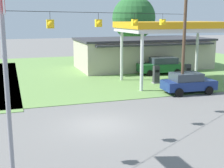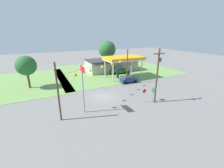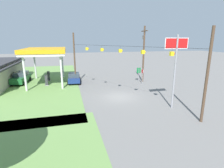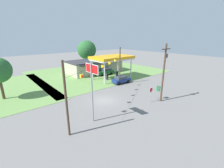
{
  "view_description": "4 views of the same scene",
  "coord_description": "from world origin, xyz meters",
  "px_view_note": "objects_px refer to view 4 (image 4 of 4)",
  "views": [
    {
      "loc": [
        -4.62,
        -16.36,
        6.0
      ],
      "look_at": [
        2.1,
        4.05,
        1.45
      ],
      "focal_mm": 50.0,
      "sensor_mm": 36.0,
      "label": 1
    },
    {
      "loc": [
        -9.9,
        -24.29,
        11.35
      ],
      "look_at": [
        2.32,
        0.79,
        1.93
      ],
      "focal_mm": 24.0,
      "sensor_mm": 36.0,
      "label": 2
    },
    {
      "loc": [
        -20.03,
        6.07,
        7.0
      ],
      "look_at": [
        1.58,
        0.59,
        1.33
      ],
      "focal_mm": 28.0,
      "sensor_mm": 36.0,
      "label": 3
    },
    {
      "loc": [
        -13.64,
        -18.48,
        10.08
      ],
      "look_at": [
        3.3,
        1.68,
        1.8
      ],
      "focal_mm": 24.0,
      "sensor_mm": 36.0,
      "label": 4
    }
  ],
  "objects_px": {
    "stop_sign_roadside": "(151,92)",
    "stop_sign_overhead": "(92,80)",
    "car_at_pumps_rear": "(105,72)",
    "utility_pole_main": "(164,70)",
    "tree_behind_station": "(87,50)",
    "route_sign": "(158,90)",
    "gas_station_store": "(95,66)",
    "car_at_pumps_front": "(121,79)",
    "gas_station_canopy": "(112,58)",
    "fuel_pump_near": "(107,77)",
    "fuel_pump_far": "(117,75)"
  },
  "relations": [
    {
      "from": "fuel_pump_near",
      "to": "stop_sign_roadside",
      "type": "bearing_deg",
      "value": -100.64
    },
    {
      "from": "fuel_pump_near",
      "to": "car_at_pumps_front",
      "type": "distance_m",
      "value": 4.31
    },
    {
      "from": "car_at_pumps_front",
      "to": "utility_pole_main",
      "type": "xyz_separation_m",
      "value": [
        -1.81,
        -11.46,
        4.26
      ]
    },
    {
      "from": "fuel_pump_near",
      "to": "route_sign",
      "type": "relative_size",
      "value": 0.7
    },
    {
      "from": "route_sign",
      "to": "utility_pole_main",
      "type": "bearing_deg",
      "value": -97.41
    },
    {
      "from": "gas_station_canopy",
      "to": "gas_station_store",
      "type": "distance_m",
      "value": 9.82
    },
    {
      "from": "fuel_pump_near",
      "to": "car_at_pumps_rear",
      "type": "distance_m",
      "value": 5.04
    },
    {
      "from": "gas_station_store",
      "to": "route_sign",
      "type": "height_order",
      "value": "gas_station_store"
    },
    {
      "from": "fuel_pump_far",
      "to": "stop_sign_overhead",
      "type": "xyz_separation_m",
      "value": [
        -16.28,
        -13.78,
        4.6
      ]
    },
    {
      "from": "fuel_pump_near",
      "to": "stop_sign_overhead",
      "type": "distance_m",
      "value": 19.47
    },
    {
      "from": "fuel_pump_far",
      "to": "tree_behind_station",
      "type": "xyz_separation_m",
      "value": [
        0.82,
        15.89,
        5.21
      ]
    },
    {
      "from": "gas_station_canopy",
      "to": "tree_behind_station",
      "type": "relative_size",
      "value": 1.08
    },
    {
      "from": "tree_behind_station",
      "to": "gas_station_store",
      "type": "bearing_deg",
      "value": -102.66
    },
    {
      "from": "utility_pole_main",
      "to": "car_at_pumps_front",
      "type": "bearing_deg",
      "value": 81.05
    },
    {
      "from": "gas_station_store",
      "to": "utility_pole_main",
      "type": "bearing_deg",
      "value": -98.41
    },
    {
      "from": "car_at_pumps_front",
      "to": "stop_sign_roadside",
      "type": "distance_m",
      "value": 11.24
    },
    {
      "from": "car_at_pumps_rear",
      "to": "stop_sign_roadside",
      "type": "bearing_deg",
      "value": 79.05
    },
    {
      "from": "car_at_pumps_front",
      "to": "stop_sign_roadside",
      "type": "height_order",
      "value": "stop_sign_roadside"
    },
    {
      "from": "fuel_pump_near",
      "to": "car_at_pumps_front",
      "type": "relative_size",
      "value": 0.39
    },
    {
      "from": "gas_station_store",
      "to": "fuel_pump_near",
      "type": "relative_size",
      "value": 9.41
    },
    {
      "from": "gas_station_store",
      "to": "utility_pole_main",
      "type": "xyz_separation_m",
      "value": [
        -3.68,
        -24.89,
        3.31
      ]
    },
    {
      "from": "fuel_pump_far",
      "to": "route_sign",
      "type": "relative_size",
      "value": 0.7
    },
    {
      "from": "car_at_pumps_front",
      "to": "tree_behind_station",
      "type": "xyz_separation_m",
      "value": [
        3.38,
        20.14,
        5.14
      ]
    },
    {
      "from": "stop_sign_roadside",
      "to": "route_sign",
      "type": "relative_size",
      "value": 1.04
    },
    {
      "from": "stop_sign_overhead",
      "to": "route_sign",
      "type": "distance_m",
      "value": 12.62
    },
    {
      "from": "car_at_pumps_front",
      "to": "stop_sign_roadside",
      "type": "bearing_deg",
      "value": -105.7
    },
    {
      "from": "fuel_pump_near",
      "to": "route_sign",
      "type": "height_order",
      "value": "route_sign"
    },
    {
      "from": "route_sign",
      "to": "gas_station_store",
      "type": "bearing_deg",
      "value": 81.56
    },
    {
      "from": "stop_sign_overhead",
      "to": "car_at_pumps_front",
      "type": "bearing_deg",
      "value": 34.79
    },
    {
      "from": "stop_sign_overhead",
      "to": "route_sign",
      "type": "xyz_separation_m",
      "value": [
        12.0,
        -1.24,
        -3.69
      ]
    },
    {
      "from": "car_at_pumps_rear",
      "to": "utility_pole_main",
      "type": "height_order",
      "value": "utility_pole_main"
    },
    {
      "from": "car_at_pumps_front",
      "to": "route_sign",
      "type": "relative_size",
      "value": 1.8
    },
    {
      "from": "fuel_pump_near",
      "to": "car_at_pumps_front",
      "type": "xyz_separation_m",
      "value": [
        0.75,
        -4.25,
        0.08
      ]
    },
    {
      "from": "gas_station_store",
      "to": "utility_pole_main",
      "type": "height_order",
      "value": "utility_pole_main"
    },
    {
      "from": "car_at_pumps_rear",
      "to": "tree_behind_station",
      "type": "relative_size",
      "value": 0.56
    },
    {
      "from": "fuel_pump_near",
      "to": "car_at_pumps_rear",
      "type": "xyz_separation_m",
      "value": [
        2.71,
        4.25,
        0.16
      ]
    },
    {
      "from": "car_at_pumps_front",
      "to": "stop_sign_roadside",
      "type": "xyz_separation_m",
      "value": [
        -3.55,
        -10.63,
        0.93
      ]
    },
    {
      "from": "stop_sign_roadside",
      "to": "stop_sign_overhead",
      "type": "height_order",
      "value": "stop_sign_overhead"
    },
    {
      "from": "fuel_pump_far",
      "to": "car_at_pumps_rear",
      "type": "relative_size",
      "value": 0.33
    },
    {
      "from": "gas_station_store",
      "to": "utility_pole_main",
      "type": "relative_size",
      "value": 1.73
    },
    {
      "from": "fuel_pump_far",
      "to": "car_at_pumps_front",
      "type": "bearing_deg",
      "value": -121.07
    },
    {
      "from": "gas_station_store",
      "to": "fuel_pump_far",
      "type": "bearing_deg",
      "value": -85.73
    },
    {
      "from": "gas_station_canopy",
      "to": "route_sign",
      "type": "xyz_separation_m",
      "value": [
        -2.62,
        -15.02,
        -3.45
      ]
    },
    {
      "from": "gas_station_canopy",
      "to": "tree_behind_station",
      "type": "xyz_separation_m",
      "value": [
        2.48,
        15.89,
        0.86
      ]
    },
    {
      "from": "fuel_pump_far",
      "to": "utility_pole_main",
      "type": "height_order",
      "value": "utility_pole_main"
    },
    {
      "from": "tree_behind_station",
      "to": "fuel_pump_near",
      "type": "bearing_deg",
      "value": -104.58
    },
    {
      "from": "stop_sign_overhead",
      "to": "utility_pole_main",
      "type": "height_order",
      "value": "utility_pole_main"
    },
    {
      "from": "gas_station_store",
      "to": "stop_sign_overhead",
      "type": "xyz_separation_m",
      "value": [
        -15.6,
        -22.96,
        3.57
      ]
    },
    {
      "from": "fuel_pump_far",
      "to": "route_sign",
      "type": "height_order",
      "value": "route_sign"
    },
    {
      "from": "gas_station_store",
      "to": "route_sign",
      "type": "distance_m",
      "value": 24.47
    }
  ]
}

